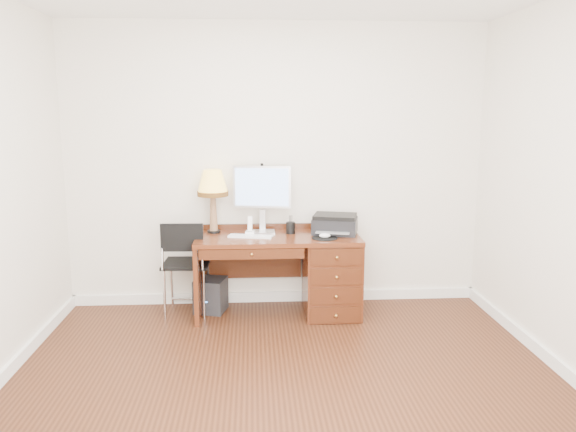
{
  "coord_description": "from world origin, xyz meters",
  "views": [
    {
      "loc": [
        -0.22,
        -3.63,
        1.88
      ],
      "look_at": [
        0.08,
        1.2,
        0.97
      ],
      "focal_mm": 35.0,
      "sensor_mm": 36.0,
      "label": 1
    }
  ],
  "objects": [
    {
      "name": "printer",
      "position": [
        0.54,
        1.47,
        0.84
      ],
      "size": [
        0.47,
        0.41,
        0.18
      ],
      "rotation": [
        0.0,
        0.0,
        -0.25
      ],
      "color": "black",
      "rests_on": "desk"
    },
    {
      "name": "mouse_pad",
      "position": [
        0.42,
        1.26,
        0.76
      ],
      "size": [
        0.23,
        0.23,
        0.05
      ],
      "color": "black",
      "rests_on": "desk"
    },
    {
      "name": "equipment_box",
      "position": [
        -0.64,
        1.5,
        0.16
      ],
      "size": [
        0.33,
        0.33,
        0.32
      ],
      "primitive_type": "cube",
      "rotation": [
        0.0,
        0.0,
        -0.24
      ],
      "color": "black",
      "rests_on": "ground"
    },
    {
      "name": "monitor",
      "position": [
        -0.14,
        1.56,
        1.14
      ],
      "size": [
        0.54,
        0.21,
        0.63
      ],
      "rotation": [
        0.0,
        0.0,
        -0.17
      ],
      "color": "silver",
      "rests_on": "desk"
    },
    {
      "name": "desk",
      "position": [
        0.32,
        1.4,
        0.41
      ],
      "size": [
        1.5,
        0.67,
        0.75
      ],
      "color": "#582512",
      "rests_on": "ground"
    },
    {
      "name": "chair",
      "position": [
        -0.85,
        1.43,
        0.54
      ],
      "size": [
        0.44,
        0.44,
        0.89
      ],
      "rotation": [
        0.0,
        0.0,
        -0.04
      ],
      "color": "black",
      "rests_on": "ground"
    },
    {
      "name": "keyboard",
      "position": [
        -0.25,
        1.35,
        0.76
      ],
      "size": [
        0.42,
        0.2,
        0.02
      ],
      "primitive_type": "cube",
      "rotation": [
        0.0,
        0.0,
        -0.21
      ],
      "color": "white",
      "rests_on": "desk"
    },
    {
      "name": "leg_lamp",
      "position": [
        -0.6,
        1.57,
        1.18
      ],
      "size": [
        0.29,
        0.29,
        0.59
      ],
      "color": "black",
      "rests_on": "desk"
    },
    {
      "name": "room_shell",
      "position": [
        0.0,
        0.63,
        0.05
      ],
      "size": [
        4.0,
        4.0,
        4.0
      ],
      "color": "silver",
      "rests_on": "ground"
    },
    {
      "name": "phone",
      "position": [
        -0.25,
        1.45,
        0.8
      ],
      "size": [
        0.09,
        0.09,
        0.17
      ],
      "rotation": [
        0.0,
        0.0,
        -0.13
      ],
      "color": "white",
      "rests_on": "desk"
    },
    {
      "name": "pen_cup",
      "position": [
        0.12,
        1.48,
        0.8
      ],
      "size": [
        0.09,
        0.09,
        0.11
      ],
      "primitive_type": "cylinder",
      "color": "black",
      "rests_on": "desk"
    },
    {
      "name": "ground",
      "position": [
        0.0,
        0.0,
        0.0
      ],
      "size": [
        4.0,
        4.0,
        0.0
      ],
      "primitive_type": "plane",
      "color": "#33170B",
      "rests_on": "ground"
    }
  ]
}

